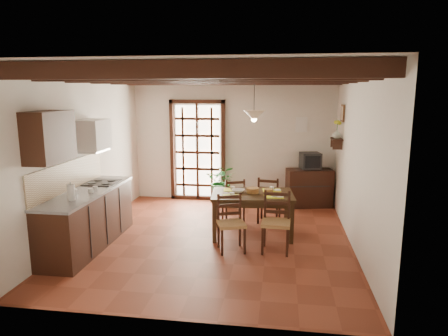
% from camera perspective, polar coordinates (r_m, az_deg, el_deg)
% --- Properties ---
extents(ground_plane, '(5.00, 5.00, 0.00)m').
position_cam_1_polar(ground_plane, '(6.89, -1.32, -10.05)').
color(ground_plane, brown).
extents(room_shell, '(4.52, 5.02, 2.81)m').
position_cam_1_polar(room_shell, '(6.46, -1.39, 5.16)').
color(room_shell, silver).
rests_on(room_shell, ground_plane).
extents(ceiling_beams, '(4.50, 4.34, 0.20)m').
position_cam_1_polar(ceiling_beams, '(6.44, -1.42, 12.93)').
color(ceiling_beams, black).
rests_on(ceiling_beams, room_shell).
extents(french_door, '(1.26, 0.11, 2.32)m').
position_cam_1_polar(french_door, '(9.08, -3.79, 2.73)').
color(french_door, white).
rests_on(french_door, ground_plane).
extents(kitchen_counter, '(0.64, 2.25, 1.38)m').
position_cam_1_polar(kitchen_counter, '(6.79, -18.84, -6.73)').
color(kitchen_counter, black).
rests_on(kitchen_counter, ground_plane).
extents(upper_cabinet, '(0.35, 0.80, 0.70)m').
position_cam_1_polar(upper_cabinet, '(5.97, -23.70, 4.11)').
color(upper_cabinet, black).
rests_on(upper_cabinet, room_shell).
extents(range_hood, '(0.38, 0.60, 0.54)m').
position_cam_1_polar(range_hood, '(7.06, -18.14, 4.45)').
color(range_hood, white).
rests_on(range_hood, room_shell).
extents(counter_items, '(0.50, 1.43, 0.25)m').
position_cam_1_polar(counter_items, '(6.74, -18.74, -2.57)').
color(counter_items, black).
rests_on(counter_items, kitchen_counter).
extents(dining_table, '(1.46, 1.02, 0.75)m').
position_cam_1_polar(dining_table, '(6.87, 4.08, -4.39)').
color(dining_table, '#332110').
rests_on(dining_table, ground_plane).
extents(chair_near_left, '(0.51, 0.50, 0.89)m').
position_cam_1_polar(chair_near_left, '(6.31, 1.02, -9.33)').
color(chair_near_left, '#9F7443').
rests_on(chair_near_left, ground_plane).
extents(chair_near_right, '(0.45, 0.43, 0.94)m').
position_cam_1_polar(chair_near_right, '(6.33, 7.40, -9.21)').
color(chair_near_right, '#9F7443').
rests_on(chair_near_right, ground_plane).
extents(chair_far_left, '(0.51, 0.49, 0.86)m').
position_cam_1_polar(chair_far_left, '(7.66, 1.32, -5.74)').
color(chair_far_left, '#9F7443').
rests_on(chair_far_left, ground_plane).
extents(chair_far_right, '(0.47, 0.45, 0.89)m').
position_cam_1_polar(chair_far_right, '(7.67, 6.45, -5.69)').
color(chair_far_right, '#9F7443').
rests_on(chair_far_right, ground_plane).
extents(table_setting, '(1.00, 0.67, 0.09)m').
position_cam_1_polar(table_setting, '(6.84, 4.09, -3.42)').
color(table_setting, yellow).
rests_on(table_setting, dining_table).
extents(table_bowl, '(0.25, 0.25, 0.05)m').
position_cam_1_polar(table_bowl, '(6.89, 2.03, -3.28)').
color(table_bowl, white).
rests_on(table_bowl, dining_table).
extents(sideboard, '(1.03, 0.62, 0.82)m').
position_cam_1_polar(sideboard, '(8.83, 12.07, -2.79)').
color(sideboard, black).
rests_on(sideboard, ground_plane).
extents(crt_tv, '(0.47, 0.45, 0.34)m').
position_cam_1_polar(crt_tv, '(8.71, 12.23, 1.03)').
color(crt_tv, black).
rests_on(crt_tv, sideboard).
extents(fuse_box, '(0.25, 0.03, 0.32)m').
position_cam_1_polar(fuse_box, '(8.86, 11.01, 6.09)').
color(fuse_box, white).
rests_on(fuse_box, room_shell).
extents(plant_pot, '(0.38, 0.38, 0.23)m').
position_cam_1_polar(plant_pot, '(8.77, -0.27, -4.65)').
color(plant_pot, maroon).
rests_on(plant_pot, ground_plane).
extents(potted_plant, '(1.69, 1.45, 1.87)m').
position_cam_1_polar(potted_plant, '(8.66, -0.27, -1.72)').
color(potted_plant, '#144C19').
rests_on(potted_plant, ground_plane).
extents(wall_shelf, '(0.20, 0.42, 0.20)m').
position_cam_1_polar(wall_shelf, '(8.07, 15.78, 3.72)').
color(wall_shelf, black).
rests_on(wall_shelf, room_shell).
extents(shelf_vase, '(0.15, 0.15, 0.15)m').
position_cam_1_polar(shelf_vase, '(8.06, 15.83, 4.70)').
color(shelf_vase, '#B2BFB2').
rests_on(shelf_vase, wall_shelf).
extents(shelf_flowers, '(0.14, 0.14, 0.36)m').
position_cam_1_polar(shelf_flowers, '(8.04, 15.91, 6.18)').
color(shelf_flowers, yellow).
rests_on(shelf_flowers, shelf_vase).
extents(framed_picture, '(0.03, 0.32, 0.32)m').
position_cam_1_polar(framed_picture, '(8.04, 16.57, 7.52)').
color(framed_picture, brown).
rests_on(framed_picture, room_shell).
extents(pendant_lamp, '(0.36, 0.36, 0.84)m').
position_cam_1_polar(pendant_lamp, '(6.74, 4.31, 7.61)').
color(pendant_lamp, black).
rests_on(pendant_lamp, room_shell).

